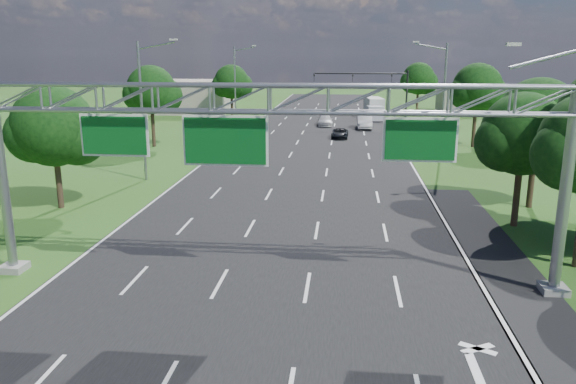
# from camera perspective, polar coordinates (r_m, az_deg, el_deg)

# --- Properties ---
(ground) EXTENTS (220.00, 220.00, 0.00)m
(ground) POSITION_cam_1_polar(r_m,az_deg,el_deg) (40.67, 1.21, 0.88)
(ground) COLOR #315419
(ground) RESTS_ON ground
(road) EXTENTS (18.00, 180.00, 0.02)m
(road) POSITION_cam_1_polar(r_m,az_deg,el_deg) (40.67, 1.21, 0.88)
(road) COLOR black
(road) RESTS_ON ground
(road_flare) EXTENTS (3.00, 30.00, 0.02)m
(road_flare) POSITION_cam_1_polar(r_m,az_deg,el_deg) (26.20, 21.19, -7.60)
(road_flare) COLOR black
(road_flare) RESTS_ON ground
(sign_gantry) EXTENTS (23.50, 1.00, 9.56)m
(sign_gantry) POSITION_cam_1_polar(r_m,az_deg,el_deg) (21.80, -1.68, 7.87)
(sign_gantry) COLOR gray
(sign_gantry) RESTS_ON ground
(traffic_signal) EXTENTS (12.21, 0.24, 7.00)m
(traffic_signal) POSITION_cam_1_polar(r_m,az_deg,el_deg) (74.73, 9.28, 10.69)
(traffic_signal) COLOR black
(traffic_signal) RESTS_ON ground
(streetlight_l_near) EXTENTS (2.97, 0.22, 10.16)m
(streetlight_l_near) POSITION_cam_1_polar(r_m,az_deg,el_deg) (42.21, -14.41, 8.61)
(streetlight_l_near) COLOR gray
(streetlight_l_near) RESTS_ON ground
(streetlight_l_far) EXTENTS (2.97, 0.22, 10.16)m
(streetlight_l_far) POSITION_cam_1_polar(r_m,az_deg,el_deg) (75.97, -5.26, 11.18)
(streetlight_l_far) COLOR gray
(streetlight_l_far) RESTS_ON ground
(streetlight_r_mid) EXTENTS (2.97, 0.22, 10.16)m
(streetlight_r_mid) POSITION_cam_1_polar(r_m,az_deg,el_deg) (50.29, 15.33, 9.35)
(streetlight_r_mid) COLOR gray
(streetlight_r_mid) RESTS_ON ground
(tree_verge_la) EXTENTS (5.76, 4.80, 7.40)m
(tree_verge_la) POSITION_cam_1_polar(r_m,az_deg,el_deg) (36.13, -22.57, 5.83)
(tree_verge_la) COLOR #2D2116
(tree_verge_la) RESTS_ON ground
(tree_verge_lb) EXTENTS (5.76, 4.80, 8.06)m
(tree_verge_lb) POSITION_cam_1_polar(r_m,az_deg,el_deg) (57.90, -13.65, 9.83)
(tree_verge_lb) COLOR #2D2116
(tree_verge_lb) RESTS_ON ground
(tree_verge_lc) EXTENTS (5.76, 4.80, 7.62)m
(tree_verge_lc) POSITION_cam_1_polar(r_m,az_deg,el_deg) (81.25, -5.71, 10.92)
(tree_verge_lc) COLOR #2D2116
(tree_verge_lc) RESTS_ON ground
(tree_verge_rd) EXTENTS (5.76, 4.80, 8.28)m
(tree_verge_rd) POSITION_cam_1_polar(r_m,az_deg,el_deg) (59.07, 18.72, 9.78)
(tree_verge_rd) COLOR #2D2116
(tree_verge_rd) RESTS_ON ground
(tree_verge_re) EXTENTS (5.76, 4.80, 7.84)m
(tree_verge_re) POSITION_cam_1_polar(r_m,az_deg,el_deg) (88.30, 13.16, 11.01)
(tree_verge_re) COLOR #2D2116
(tree_verge_re) RESTS_ON ground
(building_left) EXTENTS (14.00, 10.00, 5.00)m
(building_left) POSITION_cam_1_polar(r_m,az_deg,el_deg) (91.28, -10.34, 9.53)
(building_left) COLOR #A5998A
(building_left) RESTS_ON ground
(building_right) EXTENTS (12.00, 9.00, 4.00)m
(building_right) POSITION_cam_1_polar(r_m,az_deg,el_deg) (94.11, 18.82, 8.85)
(building_right) COLOR #A5998A
(building_right) RESTS_ON ground
(car_queue_a) EXTENTS (2.13, 4.67, 1.32)m
(car_queue_a) POSITION_cam_1_polar(r_m,az_deg,el_deg) (73.45, 3.79, 7.26)
(car_queue_a) COLOR silver
(car_queue_a) RESTS_ON ground
(car_queue_b) EXTENTS (1.89, 3.88, 1.06)m
(car_queue_b) POSITION_cam_1_polar(r_m,az_deg,el_deg) (62.70, 5.29, 5.96)
(car_queue_b) COLOR black
(car_queue_b) RESTS_ON ground
(car_queue_c) EXTENTS (2.35, 4.68, 1.53)m
(car_queue_c) POSITION_cam_1_polar(r_m,az_deg,el_deg) (66.13, -3.97, 6.60)
(car_queue_c) COLOR black
(car_queue_c) RESTS_ON ground
(car_queue_d) EXTENTS (1.77, 5.01, 1.65)m
(car_queue_d) POSITION_cam_1_polar(r_m,az_deg,el_deg) (71.13, 7.79, 7.07)
(car_queue_d) COLOR silver
(car_queue_d) RESTS_ON ground
(box_truck) EXTENTS (2.88, 7.76, 2.85)m
(box_truck) POSITION_cam_1_polar(r_m,az_deg,el_deg) (82.98, 8.73, 8.39)
(box_truck) COLOR silver
(box_truck) RESTS_ON ground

